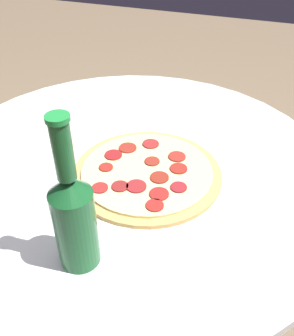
{
  "coord_description": "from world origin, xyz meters",
  "views": [
    {
      "loc": [
        -0.28,
        0.67,
        1.31
      ],
      "look_at": [
        -0.06,
        0.04,
        0.79
      ],
      "focal_mm": 40.0,
      "sensor_mm": 36.0,
      "label": 1
    }
  ],
  "objects": [
    {
      "name": "pizza",
      "position": [
        -0.06,
        0.04,
        0.78
      ],
      "size": [
        0.34,
        0.34,
        0.02
      ],
      "color": "tan",
      "rests_on": "table"
    },
    {
      "name": "table",
      "position": [
        0.0,
        0.0,
        0.58
      ],
      "size": [
        0.99,
        0.99,
        0.77
      ],
      "color": "white",
      "rests_on": "ground_plane"
    },
    {
      "name": "ground_plane",
      "position": [
        0.0,
        0.0,
        0.0
      ],
      "size": [
        8.0,
        8.0,
        0.0
      ],
      "primitive_type": "plane",
      "color": "#7A664C"
    },
    {
      "name": "beer_bottle",
      "position": [
        -0.03,
        0.3,
        0.88
      ],
      "size": [
        0.07,
        0.07,
        0.29
      ],
      "color": "#195628",
      "rests_on": "table"
    }
  ]
}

